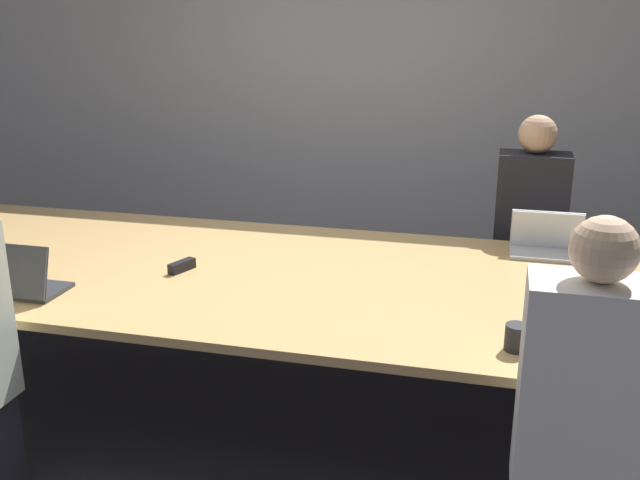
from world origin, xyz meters
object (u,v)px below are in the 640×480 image
person_far_right (528,238)px  laptop_near_right (589,346)px  laptop_near_left (23,281)px  stapler (182,266)px  person_near_right (581,436)px  cup_near_right (517,337)px  laptop_far_right (546,242)px

person_far_right → laptop_near_right: person_far_right is taller
laptop_near_left → stapler: bearing=-138.9°
person_near_right → stapler: bearing=-27.8°
laptop_near_left → person_near_right: 2.36m
laptop_near_right → person_near_right: 0.40m
cup_near_right → laptop_near_right: bearing=-16.5°
laptop_far_right → person_near_right: bearing=-88.6°
person_near_right → laptop_near_left: bearing=-11.3°
laptop_far_right → cup_near_right: laptop_far_right is taller
cup_near_right → stapler: 1.65m
laptop_far_right → cup_near_right: (-0.16, -1.20, -0.02)m
laptop_near_right → stapler: bearing=-17.2°
laptop_near_left → cup_near_right: (2.11, -0.02, -0.02)m
person_near_right → cup_near_right: (-0.20, 0.44, 0.11)m
cup_near_right → stapler: (-1.57, 0.49, -0.03)m
laptop_near_right → person_near_right: person_near_right is taller
laptop_far_right → stapler: size_ratio=2.34×
cup_near_right → stapler: bearing=162.6°
person_near_right → cup_near_right: 0.50m
person_near_right → stapler: 2.00m
laptop_near_left → person_near_right: size_ratio=0.22×
laptop_near_left → laptop_near_right: 2.36m
laptop_far_right → person_far_right: size_ratio=0.26×
laptop_near_left → laptop_near_right: size_ratio=0.96×
laptop_near_left → person_near_right: (2.31, -0.46, -0.13)m
laptop_near_left → cup_near_right: bearing=179.4°
stapler → laptop_near_right: bearing=3.4°
laptop_near_right → cup_near_right: (-0.24, 0.07, -0.03)m
laptop_near_right → person_near_right: bearing=83.2°
cup_near_right → laptop_near_left: bearing=179.4°
stapler → person_near_right: bearing=-7.2°
person_far_right → person_near_right: (0.11, -2.09, -0.01)m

